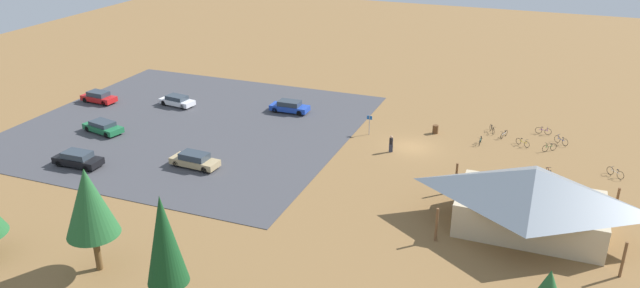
{
  "coord_description": "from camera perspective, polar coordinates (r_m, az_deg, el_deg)",
  "views": [
    {
      "loc": [
        -11.84,
        55.88,
        24.35
      ],
      "look_at": [
        7.92,
        5.24,
        1.2
      ],
      "focal_mm": 34.19,
      "sensor_mm": 36.0,
      "label": 1
    }
  ],
  "objects": [
    {
      "name": "ground",
      "position": [
        62.1,
        8.6,
        -0.3
      ],
      "size": [
        160.0,
        160.0,
        0.0
      ],
      "primitive_type": "plane",
      "color": "olive",
      "rests_on": "ground"
    },
    {
      "name": "parking_lot_asphalt",
      "position": [
        68.51,
        -12.08,
        1.74
      ],
      "size": [
        35.22,
        33.69,
        0.05
      ],
      "primitive_type": "cube",
      "color": "#424247",
      "rests_on": "ground"
    },
    {
      "name": "bike_pavilion",
      "position": [
        48.54,
        19.24,
        -4.64
      ],
      "size": [
        12.83,
        8.71,
        5.1
      ],
      "color": "#C6B28E",
      "rests_on": "ground"
    },
    {
      "name": "trash_bin",
      "position": [
        65.86,
        10.75,
        1.36
      ],
      "size": [
        0.6,
        0.6,
        0.9
      ],
      "primitive_type": "cylinder",
      "color": "brown",
      "rests_on": "ground"
    },
    {
      "name": "lot_sign",
      "position": [
        64.23,
        4.65,
        2.06
      ],
      "size": [
        0.56,
        0.08,
        2.2
      ],
      "color": "#99999E",
      "rests_on": "ground"
    },
    {
      "name": "pine_east",
      "position": [
        36.79,
        -14.37,
        -8.75
      ],
      "size": [
        2.5,
        2.5,
        8.35
      ],
      "color": "brown",
      "rests_on": "ground"
    },
    {
      "name": "pine_midwest",
      "position": [
        42.86,
        -20.81,
        -5.13
      ],
      "size": [
        3.54,
        3.54,
        7.65
      ],
      "color": "brown",
      "rests_on": "ground"
    },
    {
      "name": "bicycle_purple_mid_cluster",
      "position": [
        68.71,
        20.18,
        1.17
      ],
      "size": [
        1.66,
        0.48,
        0.81
      ],
      "color": "black",
      "rests_on": "ground"
    },
    {
      "name": "bicycle_blue_edge_north",
      "position": [
        66.71,
        21.64,
        0.32
      ],
      "size": [
        1.36,
        1.16,
        0.92
      ],
      "color": "black",
      "rests_on": "ground"
    },
    {
      "name": "bicycle_yellow_near_sign",
      "position": [
        64.93,
        18.44,
        0.13
      ],
      "size": [
        1.4,
        1.0,
        0.8
      ],
      "color": "black",
      "rests_on": "ground"
    },
    {
      "name": "bicycle_teal_yard_left",
      "position": [
        64.16,
        14.78,
        0.29
      ],
      "size": [
        0.48,
        1.59,
        0.79
      ],
      "color": "black",
      "rests_on": "ground"
    },
    {
      "name": "bicycle_white_back_row",
      "position": [
        61.23,
        25.91,
        -2.43
      ],
      "size": [
        1.39,
        1.28,
        0.83
      ],
      "color": "black",
      "rests_on": "ground"
    },
    {
      "name": "bicycle_red_yard_front",
      "position": [
        58.71,
        20.66,
        -2.61
      ],
      "size": [
        0.68,
        1.68,
        0.82
      ],
      "color": "black",
      "rests_on": "ground"
    },
    {
      "name": "bicycle_silver_by_bin",
      "position": [
        66.51,
        16.84,
        0.87
      ],
      "size": [
        0.64,
        1.67,
        0.73
      ],
      "color": "black",
      "rests_on": "ground"
    },
    {
      "name": "bicycle_black_front_row",
      "position": [
        67.53,
        15.8,
        1.35
      ],
      "size": [
        0.72,
        1.66,
        0.78
      ],
      "color": "black",
      "rests_on": "ground"
    },
    {
      "name": "bicycle_green_yard_right",
      "position": [
        64.49,
        20.67,
        -0.31
      ],
      "size": [
        1.33,
        1.16,
        0.89
      ],
      "color": "black",
      "rests_on": "ground"
    },
    {
      "name": "car_blue_front_row",
      "position": [
        70.74,
        -2.86,
        3.53
      ],
      "size": [
        4.52,
        1.86,
        1.36
      ],
      "color": "#1E42B2",
      "rests_on": "parking_lot_asphalt"
    },
    {
      "name": "car_black_near_entry",
      "position": [
        61.34,
        -21.72,
        -1.3
      ],
      "size": [
        4.65,
        1.92,
        1.41
      ],
      "color": "black",
      "rests_on": "parking_lot_asphalt"
    },
    {
      "name": "car_red_by_curb",
      "position": [
        78.6,
        -20.0,
        4.16
      ],
      "size": [
        4.46,
        2.06,
        1.38
      ],
      "color": "red",
      "rests_on": "parking_lot_asphalt"
    },
    {
      "name": "car_white_second_row",
      "position": [
        74.73,
        -13.23,
        3.98
      ],
      "size": [
        4.46,
        2.27,
        1.26
      ],
      "color": "white",
      "rests_on": "parking_lot_asphalt"
    },
    {
      "name": "car_tan_mid_lot",
      "position": [
        57.94,
        -11.65,
        -1.48
      ],
      "size": [
        4.76,
        2.0,
        1.4
      ],
      "color": "tan",
      "rests_on": "parking_lot_asphalt"
    },
    {
      "name": "car_green_aisle_side",
      "position": [
        68.72,
        -19.65,
        1.53
      ],
      "size": [
        4.86,
        2.78,
        1.26
      ],
      "color": "#1E6B3D",
      "rests_on": "parking_lot_asphalt"
    },
    {
      "name": "visitor_near_lot",
      "position": [
        60.37,
        6.66,
        0.05
      ],
      "size": [
        0.4,
        0.38,
        1.73
      ],
      "color": "#2D3347",
      "rests_on": "ground"
    }
  ]
}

